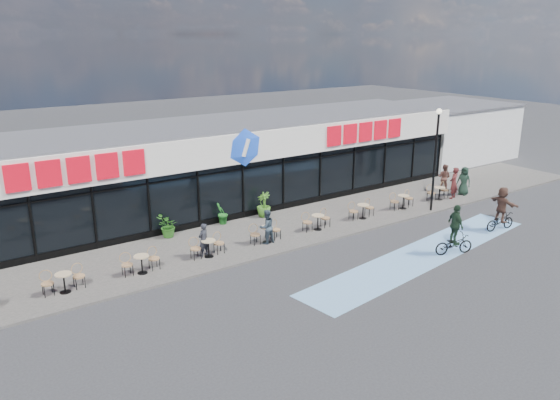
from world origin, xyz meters
The scene contains 24 objects.
ground centered at (0.00, 0.00, 0.00)m, with size 120.00×120.00×0.00m, color #28282B.
sidewalk centered at (0.00, 4.50, 0.05)m, with size 44.00×5.00×0.10m, color #59544F.
bike_lane centered at (4.00, -1.50, 0.01)m, with size 14.00×2.20×0.01m, color #6898C6.
building centered at (0.00, 9.93, 2.34)m, with size 30.60×6.57×4.75m.
neighbour_building centered at (20.50, 11.00, 2.06)m, with size 9.20×7.20×4.11m.
lamp_post centered at (8.88, 2.30, 3.30)m, with size 0.28×0.28×5.42m.
bistro_set_1 centered at (-9.76, 3.46, 0.56)m, with size 1.54×0.62×0.90m.
bistro_set_2 centered at (-6.82, 3.46, 0.56)m, with size 1.54×0.62×0.90m.
bistro_set_3 centered at (-3.88, 3.46, 0.56)m, with size 1.54×0.62×0.90m.
bistro_set_4 centered at (-0.95, 3.46, 0.56)m, with size 1.54×0.62×0.90m.
bistro_set_5 centered at (1.99, 3.46, 0.56)m, with size 1.54×0.62×0.90m.
bistro_set_6 centered at (4.93, 3.46, 0.56)m, with size 1.54×0.62×0.90m.
bistro_set_7 centered at (7.87, 3.46, 0.56)m, with size 1.54×0.62×0.90m.
bistro_set_8 centered at (10.80, 3.46, 0.56)m, with size 1.54×0.62×0.90m.
potted_plant_left centered at (-4.36, 6.48, 0.64)m, with size 0.98×0.85×1.09m, color #29621C.
potted_plant_mid centered at (-1.42, 6.67, 0.66)m, with size 0.62×0.50×1.13m, color #1C641F.
potted_plant_right centered at (0.93, 6.51, 0.74)m, with size 0.72×0.72×1.29m, color #35671D.
patron_left centered at (-4.01, 3.57, 0.82)m, with size 0.53×0.35×1.45m, color #202228.
patron_right centered at (-1.01, 3.28, 0.89)m, with size 0.77×0.60×1.57m, color #303F4B.
pedestrian_a centered at (12.77, 3.24, 0.93)m, with size 0.81×0.53×1.66m, color black.
pedestrian_b centered at (12.57, 4.52, 0.90)m, with size 0.78×0.61×1.60m, color #54332B.
pedestrian_c centered at (11.64, 3.09, 1.01)m, with size 0.66×0.43×1.81m, color #4B1B1A.
cyclist_a centered at (5.07, -2.18, 0.86)m, with size 1.85×1.17×2.23m.
cyclist_b centered at (9.41, -1.48, 0.97)m, with size 1.77×1.65×2.17m.
Camera 1 is at (-13.58, -15.96, 9.13)m, focal length 35.00 mm.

